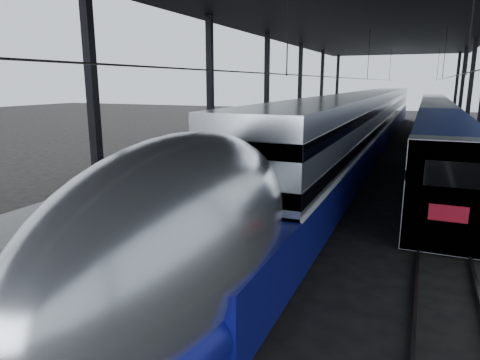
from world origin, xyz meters
The scene contains 7 objects.
ground centered at (0.00, 0.00, 0.00)m, with size 160.00×160.00×0.00m, color black.
platform centered at (-3.50, 20.00, 0.50)m, with size 6.00×80.00×1.00m, color #4C4C4F.
yellow_strip centered at (-0.70, 20.00, 1.00)m, with size 0.30×80.00×0.01m, color gold.
rails centered at (4.50, 20.00, 0.08)m, with size 6.52×80.00×0.16m.
canopy centered at (1.90, 20.00, 9.12)m, with size 18.00×75.00×9.47m.
tgv_train centered at (2.00, 25.95, 2.11)m, with size 3.14×65.20×4.51m.
second_train centered at (7.00, 32.82, 1.82)m, with size 2.62×56.05×3.60m.
Camera 1 is at (6.07, -8.24, 5.26)m, focal length 32.00 mm.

